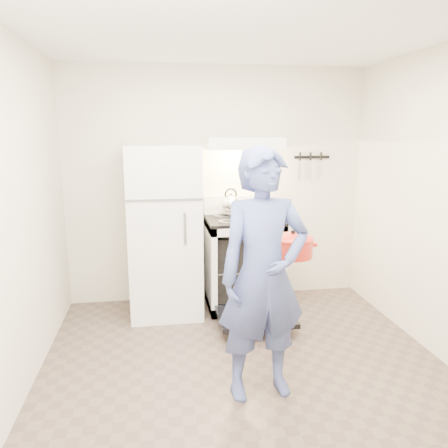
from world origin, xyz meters
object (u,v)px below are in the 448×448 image
(refrigerator, at_px, (165,231))
(stove_body, at_px, (243,264))
(dutch_oven, at_px, (293,248))
(person, at_px, (264,276))
(tea_kettle, at_px, (231,202))

(refrigerator, xyz_separation_m, stove_body, (0.81, 0.02, -0.39))
(refrigerator, height_order, stove_body, refrigerator)
(stove_body, bearing_deg, dutch_oven, -83.01)
(person, bearing_deg, tea_kettle, 80.75)
(stove_body, distance_m, person, 1.64)
(refrigerator, bearing_deg, stove_body, 1.77)
(tea_kettle, distance_m, person, 1.73)
(refrigerator, xyz_separation_m, person, (0.63, -1.55, 0.02))
(person, relative_size, dutch_oven, 4.62)
(stove_body, bearing_deg, person, -96.52)
(dutch_oven, bearing_deg, stove_body, 96.99)
(tea_kettle, xyz_separation_m, dutch_oven, (0.26, -1.32, -0.15))
(tea_kettle, xyz_separation_m, person, (-0.07, -1.71, -0.23))
(stove_body, height_order, tea_kettle, tea_kettle)
(dutch_oven, bearing_deg, person, -130.06)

